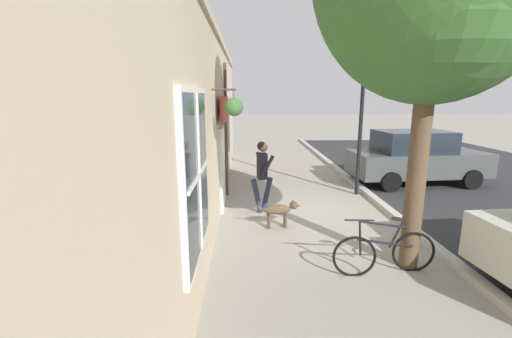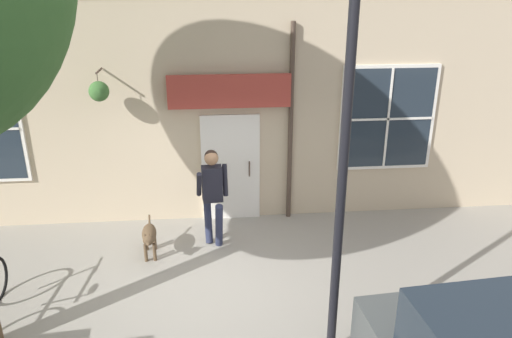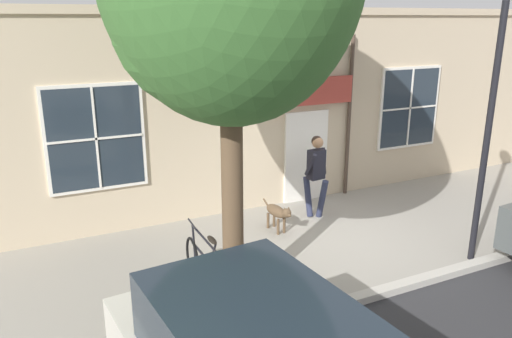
{
  "view_description": "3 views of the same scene",
  "coord_description": "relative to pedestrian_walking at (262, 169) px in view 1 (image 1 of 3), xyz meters",
  "views": [
    {
      "loc": [
        -1.58,
        -8.02,
        2.87
      ],
      "look_at": [
        -1.3,
        0.86,
        0.95
      ],
      "focal_mm": 24.0,
      "sensor_mm": 36.0,
      "label": 1
    },
    {
      "loc": [
        6.65,
        0.25,
        4.56
      ],
      "look_at": [
        -0.96,
        0.94,
        1.5
      ],
      "focal_mm": 35.0,
      "sensor_mm": 36.0,
      "label": 2
    },
    {
      "loc": [
        7.25,
        -5.28,
        4.09
      ],
      "look_at": [
        -1.12,
        -1.21,
        1.27
      ],
      "focal_mm": 35.0,
      "sensor_mm": 36.0,
      "label": 3
    }
  ],
  "objects": [
    {
      "name": "leaning_bicycle",
      "position": [
        1.84,
        -3.14,
        -0.7
      ],
      "size": [
        1.74,
        0.22,
        1.0
      ],
      "color": "black",
      "rests_on": "ground_plane"
    },
    {
      "name": "storefront_facade",
      "position": [
        -1.18,
        -0.21,
        1.09
      ],
      "size": [
        0.95,
        18.0,
        4.32
      ],
      "color": "#C6B293",
      "rests_on": "ground_plane"
    },
    {
      "name": "street_lamp",
      "position": [
        2.88,
        1.44,
        2.0
      ],
      "size": [
        0.32,
        0.32,
        4.69
      ],
      "color": "black",
      "rests_on": "ground_plane"
    },
    {
      "name": "parked_car_mid_block",
      "position": [
        5.18,
        2.64,
        -0.2
      ],
      "size": [
        4.43,
        2.2,
        1.75
      ],
      "color": "#474C4C",
      "rests_on": "ground_plane"
    },
    {
      "name": "dog_on_leash",
      "position": [
        0.34,
        -1.08,
        -0.67
      ],
      "size": [
        1.02,
        0.29,
        0.62
      ],
      "color": "brown",
      "rests_on": "ground_plane"
    },
    {
      "name": "pedestrian_walking",
      "position": [
        0.0,
        0.0,
        0.0
      ],
      "size": [
        0.58,
        0.55,
        1.78
      ],
      "color": "#282D47",
      "rests_on": "ground_plane"
    },
    {
      "name": "ground_plane",
      "position": [
        1.16,
        -0.21,
        -1.08
      ],
      "size": [
        90.0,
        90.0,
        0.0
      ],
      "primitive_type": "plane",
      "color": "gray"
    }
  ]
}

